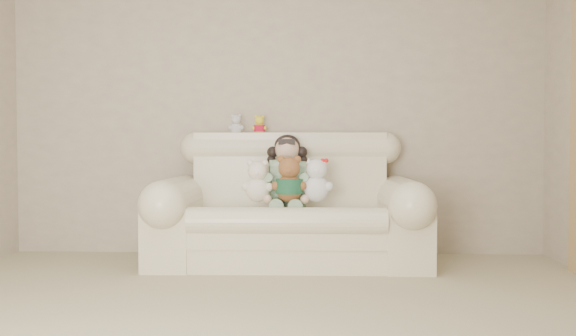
{
  "coord_description": "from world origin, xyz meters",
  "views": [
    {
      "loc": [
        0.28,
        -2.73,
        0.91
      ],
      "look_at": [
        0.12,
        1.9,
        0.75
      ],
      "focal_mm": 38.34,
      "sensor_mm": 36.0,
      "label": 1
    }
  ],
  "objects_px": {
    "seated_child": "(287,171)",
    "cream_teddy": "(258,177)",
    "white_cat": "(317,176)",
    "sofa": "(288,198)",
    "brown_teddy": "(289,175)"
  },
  "relations": [
    {
      "from": "white_cat",
      "to": "cream_teddy",
      "type": "relative_size",
      "value": 1.05
    },
    {
      "from": "seated_child",
      "to": "brown_teddy",
      "type": "height_order",
      "value": "seated_child"
    },
    {
      "from": "white_cat",
      "to": "cream_teddy",
      "type": "xyz_separation_m",
      "value": [
        -0.44,
        -0.01,
        -0.01
      ]
    },
    {
      "from": "white_cat",
      "to": "cream_teddy",
      "type": "height_order",
      "value": "white_cat"
    },
    {
      "from": "brown_teddy",
      "to": "white_cat",
      "type": "bearing_deg",
      "value": -2.98
    },
    {
      "from": "seated_child",
      "to": "white_cat",
      "type": "distance_m",
      "value": 0.31
    },
    {
      "from": "seated_child",
      "to": "white_cat",
      "type": "xyz_separation_m",
      "value": [
        0.23,
        -0.2,
        -0.02
      ]
    },
    {
      "from": "sofa",
      "to": "brown_teddy",
      "type": "relative_size",
      "value": 5.17
    },
    {
      "from": "brown_teddy",
      "to": "white_cat",
      "type": "height_order",
      "value": "brown_teddy"
    },
    {
      "from": "cream_teddy",
      "to": "sofa",
      "type": "bearing_deg",
      "value": 30.55
    },
    {
      "from": "seated_child",
      "to": "white_cat",
      "type": "relative_size",
      "value": 1.54
    },
    {
      "from": "seated_child",
      "to": "cream_teddy",
      "type": "height_order",
      "value": "seated_child"
    },
    {
      "from": "sofa",
      "to": "seated_child",
      "type": "xyz_separation_m",
      "value": [
        -0.01,
        0.08,
        0.2
      ]
    },
    {
      "from": "sofa",
      "to": "brown_teddy",
      "type": "xyz_separation_m",
      "value": [
        0.01,
        -0.16,
        0.19
      ]
    },
    {
      "from": "sofa",
      "to": "white_cat",
      "type": "relative_size",
      "value": 5.41
    }
  ]
}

